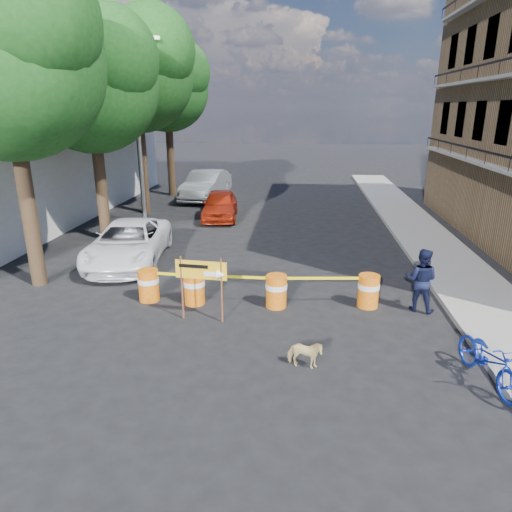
% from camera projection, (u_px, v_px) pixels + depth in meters
% --- Properties ---
extents(ground, '(120.00, 120.00, 0.00)m').
position_uv_depth(ground, '(254.00, 323.00, 11.45)').
color(ground, black).
rests_on(ground, ground).
extents(sidewalk_east, '(2.40, 40.00, 0.15)m').
position_uv_depth(sidewalk_east, '(441.00, 255.00, 16.53)').
color(sidewalk_east, gray).
rests_on(sidewalk_east, ground).
extents(tree_near, '(5.46, 5.20, 9.15)m').
position_uv_depth(tree_near, '(7.00, 59.00, 12.01)').
color(tree_near, '#332316').
rests_on(tree_near, ground).
extents(tree_mid_a, '(5.25, 5.00, 8.68)m').
position_uv_depth(tree_mid_a, '(92.00, 83.00, 16.85)').
color(tree_mid_a, '#332316').
rests_on(tree_mid_a, ground).
extents(tree_mid_b, '(5.67, 5.40, 9.62)m').
position_uv_depth(tree_mid_b, '(137.00, 72.00, 21.36)').
color(tree_mid_b, '#332316').
rests_on(tree_mid_b, ground).
extents(tree_far, '(5.04, 4.80, 8.84)m').
position_uv_depth(tree_far, '(168.00, 88.00, 26.24)').
color(tree_far, '#332316').
rests_on(tree_far, ground).
extents(streetlamp, '(1.25, 0.18, 8.00)m').
position_uv_depth(streetlamp, '(140.00, 126.00, 19.64)').
color(streetlamp, gray).
rests_on(streetlamp, ground).
extents(barrel_far_left, '(0.58, 0.58, 0.90)m').
position_uv_depth(barrel_far_left, '(149.00, 284.00, 12.66)').
color(barrel_far_left, '#C7520B').
rests_on(barrel_far_left, ground).
extents(barrel_mid_left, '(0.58, 0.58, 0.90)m').
position_uv_depth(barrel_mid_left, '(194.00, 287.00, 12.45)').
color(barrel_mid_left, '#C7520B').
rests_on(barrel_mid_left, ground).
extents(barrel_mid_right, '(0.58, 0.58, 0.90)m').
position_uv_depth(barrel_mid_right, '(276.00, 290.00, 12.25)').
color(barrel_mid_right, '#C7520B').
rests_on(barrel_mid_right, ground).
extents(barrel_far_right, '(0.58, 0.58, 0.90)m').
position_uv_depth(barrel_far_right, '(368.00, 290.00, 12.26)').
color(barrel_far_right, '#C7520B').
rests_on(barrel_far_right, ground).
extents(detour_sign, '(1.31, 0.27, 1.68)m').
position_uv_depth(detour_sign, '(207.00, 276.00, 11.19)').
color(detour_sign, '#592D19').
rests_on(detour_sign, ground).
extents(pedestrian, '(1.01, 0.91, 1.71)m').
position_uv_depth(pedestrian, '(421.00, 280.00, 11.92)').
color(pedestrian, black).
rests_on(pedestrian, ground).
extents(bicycle, '(0.91, 1.17, 2.00)m').
position_uv_depth(bicycle, '(493.00, 337.00, 8.65)').
color(bicycle, '#152FB0').
rests_on(bicycle, ground).
extents(dog, '(0.79, 0.46, 0.63)m').
position_uv_depth(dog, '(305.00, 354.00, 9.39)').
color(dog, '#E3C782').
rests_on(dog, ground).
extents(suv_white, '(2.91, 5.28, 1.40)m').
position_uv_depth(suv_white, '(129.00, 243.00, 15.75)').
color(suv_white, white).
rests_on(suv_white, ground).
extents(sedan_red, '(2.03, 4.16, 1.37)m').
position_uv_depth(sedan_red, '(220.00, 205.00, 22.03)').
color(sedan_red, maroon).
rests_on(sedan_red, ground).
extents(sedan_silver, '(2.33, 5.27, 1.68)m').
position_uv_depth(sedan_silver, '(206.00, 185.00, 26.67)').
color(sedan_silver, '#9DA0A4').
rests_on(sedan_silver, ground).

